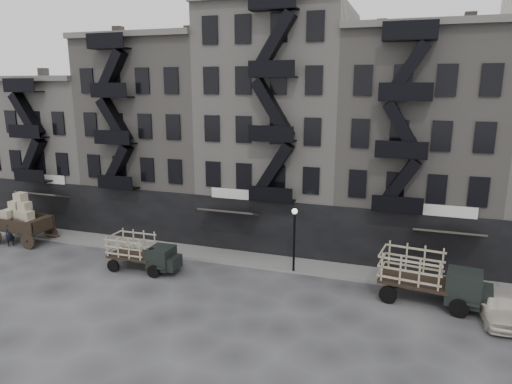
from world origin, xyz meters
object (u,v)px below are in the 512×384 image
(stake_truck_west, at_px, (142,250))
(pedestrian_west, at_px, (10,235))
(pedestrian_mid, at_px, (151,261))
(stake_truck_east, at_px, (431,275))
(car_east, at_px, (497,305))
(wagon, at_px, (20,215))

(stake_truck_west, xyz_separation_m, pedestrian_west, (-11.82, 0.77, -0.49))
(pedestrian_mid, bearing_deg, stake_truck_east, 176.66)
(car_east, relative_size, pedestrian_west, 2.56)
(pedestrian_west, height_order, pedestrian_mid, pedestrian_mid)
(car_east, distance_m, pedestrian_west, 32.54)
(stake_truck_west, height_order, pedestrian_west, stake_truck_west)
(wagon, distance_m, stake_truck_east, 29.20)
(stake_truck_west, bearing_deg, stake_truck_east, 3.44)
(stake_truck_east, height_order, car_east, stake_truck_east)
(car_east, bearing_deg, pedestrian_west, 173.52)
(car_east, xyz_separation_m, pedestrian_west, (-32.54, 0.52, 0.11))
(wagon, bearing_deg, stake_truck_west, -6.93)
(pedestrian_mid, bearing_deg, wagon, -18.37)
(stake_truck_west, xyz_separation_m, stake_truck_east, (17.47, 1.07, 0.30))
(wagon, height_order, pedestrian_mid, wagon)
(car_east, xyz_separation_m, pedestrian_mid, (-19.83, -0.67, 0.15))
(pedestrian_west, bearing_deg, car_east, -62.04)
(wagon, distance_m, pedestrian_west, 1.63)
(stake_truck_west, bearing_deg, car_east, 0.62)
(stake_truck_west, distance_m, car_east, 20.72)
(wagon, xyz_separation_m, pedestrian_west, (-0.10, -1.01, -1.28))
(car_east, height_order, pedestrian_west, pedestrian_west)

